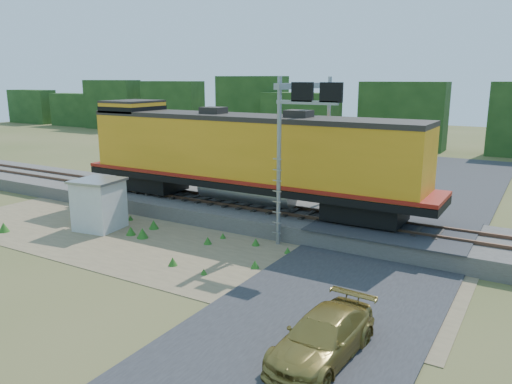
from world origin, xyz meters
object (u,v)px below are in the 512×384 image
Objects in this scene: locomotive at (241,154)px; shed at (99,204)px; car at (323,337)px; signal_gantry at (308,119)px.

locomotive reaches higher than shed.
car is at bearing -48.68° from locomotive.
car is (14.47, -5.34, -0.69)m from shed.
car is at bearing -62.54° from signal_gantry.
locomotive is 14.45m from car.
shed is at bearing -153.66° from signal_gantry.
signal_gantry is 1.78× the size of car.
signal_gantry is 12.29m from car.
locomotive is at bearing 135.31° from car.
shed is 0.61× the size of car.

